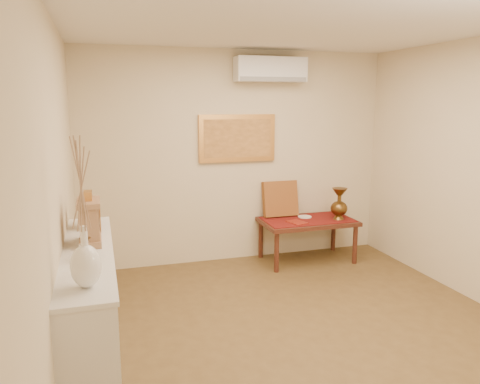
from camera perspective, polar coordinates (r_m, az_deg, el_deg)
name	(u,v)px	position (r m, az deg, el deg)	size (l,w,h in m)	color
floor	(309,337)	(4.40, 8.38, -17.04)	(4.50, 4.50, 0.00)	brown
ceiling	(318,18)	(3.94, 9.54, 20.20)	(4.50, 4.50, 0.00)	silver
wall_back	(237,157)	(6.04, -0.40, 4.23)	(4.00, 0.02, 2.70)	beige
wall_left	(58,202)	(3.58, -21.30, -1.20)	(0.02, 4.50, 2.70)	beige
white_vase	(82,209)	(2.82, -18.68, -2.02)	(0.18, 0.18, 0.94)	white
candlestick	(84,259)	(3.15, -18.50, -7.75)	(0.09, 0.09, 0.19)	silver
brass_urn_small	(86,245)	(3.44, -18.31, -6.17)	(0.09, 0.09, 0.20)	brown
table_cloth	(308,219)	(6.14, 8.24, -3.33)	(1.14, 0.59, 0.01)	maroon
brass_urn_tall	(339,200)	(6.16, 12.01, -1.01)	(0.22, 0.22, 0.50)	brown
plate	(305,217)	(6.24, 7.89, -3.00)	(0.18, 0.18, 0.01)	white
menu	(297,222)	(5.94, 6.97, -3.68)	(0.18, 0.25, 0.01)	maroon
cushion	(280,199)	(6.22, 4.92, -0.82)	(0.47, 0.10, 0.47)	maroon
display_ledge	(91,312)	(3.83, -17.71, -13.71)	(0.37, 2.02, 0.98)	silver
mantel_clock	(90,221)	(3.78, -17.83, -3.39)	(0.17, 0.36, 0.41)	#A27853
wooden_chest	(90,214)	(4.26, -17.80, -2.52)	(0.16, 0.21, 0.24)	#A27853
low_table	(307,225)	(6.16, 8.22, -3.95)	(1.20, 0.70, 0.55)	#4D2317
painting	(237,138)	(5.99, -0.33, 6.58)	(1.00, 0.06, 0.60)	#C4853E
ac_unit	(270,70)	(6.01, 3.73, 14.67)	(0.90, 0.25, 0.30)	white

